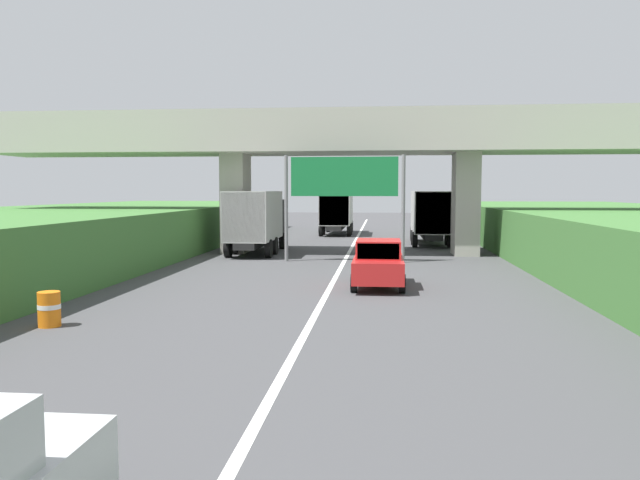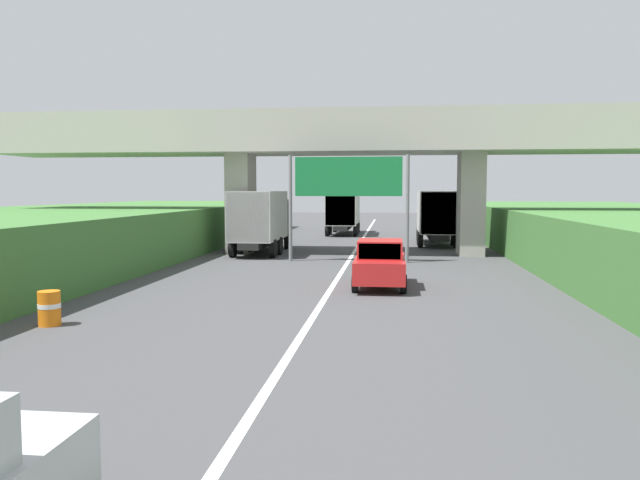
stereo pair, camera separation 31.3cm
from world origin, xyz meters
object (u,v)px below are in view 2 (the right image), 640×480
at_px(truck_black, 262,219).
at_px(overhead_highway_sign, 348,183).
at_px(car_red, 380,264).
at_px(construction_barrel_2, 49,308).
at_px(truck_yellow, 436,215).
at_px(truck_green, 344,210).

bearing_deg(truck_black, overhead_highway_sign, -35.71).
distance_m(overhead_highway_sign, truck_black, 6.51).
distance_m(car_red, construction_barrel_2, 11.17).
distance_m(truck_yellow, car_red, 18.82).
xyz_separation_m(overhead_highway_sign, truck_green, (-1.73, 19.27, -1.90)).
xyz_separation_m(overhead_highway_sign, construction_barrel_2, (-6.61, -15.39, -3.37)).
bearing_deg(truck_black, car_red, -59.69).
height_order(truck_black, truck_yellow, same).
xyz_separation_m(overhead_highway_sign, truck_black, (-5.06, 3.63, -1.90)).
xyz_separation_m(overhead_highway_sign, car_red, (1.72, -7.96, -2.97)).
distance_m(truck_green, truck_yellow, 10.97).
bearing_deg(construction_barrel_2, truck_green, 81.98).
bearing_deg(overhead_highway_sign, car_red, -77.80).
bearing_deg(truck_black, construction_barrel_2, -94.67).
relative_size(overhead_highway_sign, truck_yellow, 0.81).
relative_size(overhead_highway_sign, construction_barrel_2, 6.53).
bearing_deg(truck_yellow, truck_black, -145.27).
distance_m(overhead_highway_sign, truck_yellow, 11.80).
distance_m(truck_black, construction_barrel_2, 19.14).
bearing_deg(truck_yellow, truck_green, 127.33).
bearing_deg(overhead_highway_sign, truck_green, 95.13).
distance_m(overhead_highway_sign, car_red, 8.67).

